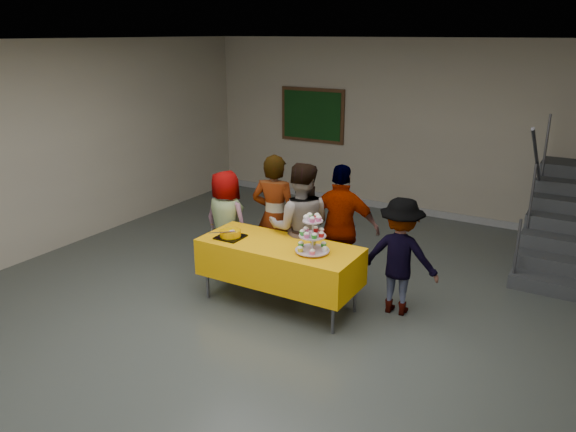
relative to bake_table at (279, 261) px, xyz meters
The scene contains 10 objects.
room_shell 1.76m from the bake_table, 74.93° to the right, with size 10.00×10.04×3.02m.
bake_table is the anchor object (origin of this frame).
cupcake_stand 0.61m from the bake_table, ahead, with size 0.38×0.38×0.44m.
bear_cake 0.67m from the bake_table, 169.14° to the right, with size 0.32×0.36×0.12m.
schoolchild_a 1.24m from the bake_table, 155.87° to the left, with size 0.68×0.44×1.39m, color slate.
schoolchild_b 0.84m from the bake_table, 125.43° to the left, with size 0.60×0.39×1.65m, color slate.
schoolchild_c 0.57m from the bake_table, 90.84° to the left, with size 0.79×0.61×1.62m, color slate.
schoolchild_d 0.90m from the bake_table, 60.68° to the left, with size 0.94×0.39×1.60m, color #5D5C65.
schoolchild_e 1.38m from the bake_table, 23.66° to the left, with size 0.88×0.51×1.36m, color slate.
noticeboard 4.68m from the bake_table, 113.34° to the left, with size 1.30×0.05×1.00m.
Camera 1 is at (2.92, -4.37, 3.09)m, focal length 35.00 mm.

